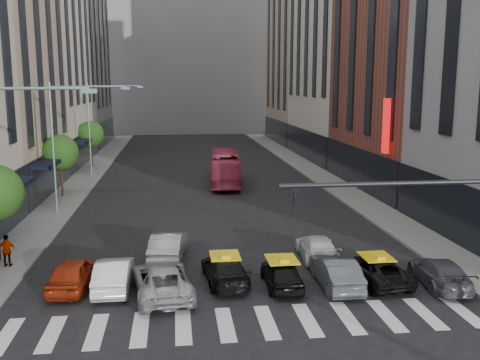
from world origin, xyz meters
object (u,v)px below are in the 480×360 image
object	(u,v)px
taxi_left	(225,269)
bus	(225,168)
streetlamp_far	(99,117)
streetlamp_mid	(67,131)
car_red	(73,273)
taxi_center	(282,274)
pedestrian_far	(7,251)
car_white_front	(114,274)

from	to	relation	value
taxi_left	bus	bearing A→B (deg)	-99.88
streetlamp_far	taxi_left	bearing A→B (deg)	-72.61
streetlamp_mid	car_red	size ratio (longest dim) A/B	2.18
taxi_center	bus	bearing A→B (deg)	-89.46
taxi_left	pedestrian_far	size ratio (longest dim) A/B	2.74
car_red	taxi_center	xyz separation A→B (m)	(9.27, -1.00, -0.06)
taxi_left	bus	size ratio (longest dim) A/B	0.41
streetlamp_mid	bus	bearing A→B (deg)	42.02
bus	pedestrian_far	size ratio (longest dim) A/B	6.61
streetlamp_mid	pedestrian_far	world-z (taller)	streetlamp_mid
taxi_center	bus	distance (m)	25.71
taxi_left	taxi_center	size ratio (longest dim) A/B	1.17
car_red	taxi_left	world-z (taller)	car_red
streetlamp_mid	streetlamp_far	bearing A→B (deg)	90.00
car_red	pedestrian_far	xyz separation A→B (m)	(-3.67, 2.98, 0.25)
streetlamp_mid	taxi_center	xyz separation A→B (m)	(11.92, -15.04, -5.26)
car_white_front	taxi_center	distance (m)	7.49
streetlamp_mid	streetlamp_far	xyz separation A→B (m)	(0.00, 16.00, 0.00)
streetlamp_mid	car_red	bearing A→B (deg)	-79.33
pedestrian_far	streetlamp_mid	bearing A→B (deg)	-92.60
streetlamp_mid	bus	xyz separation A→B (m)	(11.83, 10.66, -4.43)
taxi_left	bus	distance (m)	24.95
streetlamp_far	pedestrian_far	world-z (taller)	streetlamp_far
taxi_center	streetlamp_mid	bearing A→B (deg)	-51.26
car_white_front	taxi_center	world-z (taller)	car_white_front
car_red	car_white_front	size ratio (longest dim) A/B	0.98
streetlamp_mid	streetlamp_far	world-z (taller)	same
streetlamp_far	car_white_front	world-z (taller)	streetlamp_far
streetlamp_far	streetlamp_mid	bearing A→B (deg)	-90.00
taxi_center	pedestrian_far	distance (m)	13.54
streetlamp_far	car_red	distance (m)	30.60
pedestrian_far	taxi_left	bearing A→B (deg)	166.13
streetlamp_far	taxi_center	distance (m)	33.66
streetlamp_mid	taxi_center	distance (m)	19.90
taxi_left	taxi_center	xyz separation A→B (m)	(2.47, -0.88, 0.00)
car_red	streetlamp_far	bearing A→B (deg)	-80.74
streetlamp_far	car_red	world-z (taller)	streetlamp_far
car_white_front	taxi_left	bearing A→B (deg)	-177.91
streetlamp_far	taxi_left	xyz separation A→B (m)	(9.44, -30.16, -5.27)
streetlamp_far	pedestrian_far	xyz separation A→B (m)	(-1.02, -27.05, -4.95)
bus	pedestrian_far	xyz separation A→B (m)	(-12.85, -21.71, -0.52)
car_red	car_white_front	bearing A→B (deg)	175.49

